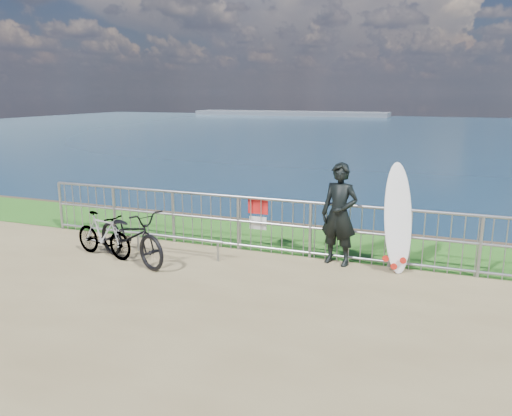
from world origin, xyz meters
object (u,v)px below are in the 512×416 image
at_px(bicycle_near, 131,236).
at_px(surfer, 339,214).
at_px(bicycle_far, 103,235).
at_px(surfboard, 398,222).

bearing_deg(bicycle_near, surfer, -48.45).
height_order(surfer, bicycle_far, surfer).
xyz_separation_m(surfboard, bicycle_far, (-5.40, -1.19, -0.46)).
distance_m(surfer, bicycle_far, 4.55).
bearing_deg(bicycle_far, surfboard, -66.08).
distance_m(bicycle_near, bicycle_far, 0.71).
relative_size(surfer, surfboard, 0.97).
bearing_deg(bicycle_near, bicycle_far, 103.75).
bearing_deg(bicycle_far, surfer, -63.09).
distance_m(surfboard, bicycle_far, 5.55).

